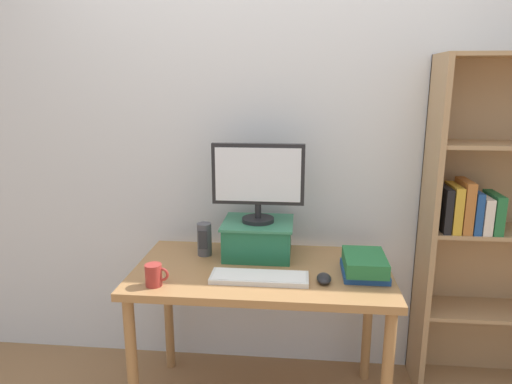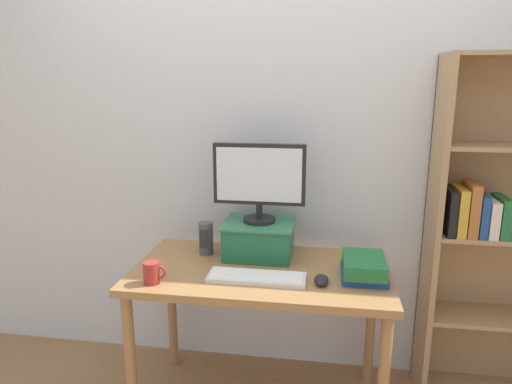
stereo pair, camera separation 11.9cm
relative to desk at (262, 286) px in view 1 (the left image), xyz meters
name	(u,v)px [view 1 (the left image)]	position (x,y,z in m)	size (l,w,h in m)	color
back_wall	(269,142)	(0.00, 0.46, 0.64)	(7.00, 0.08, 2.60)	silver
desk	(262,286)	(0.00, 0.00, 0.00)	(1.21, 0.67, 0.76)	#9E7042
bookshelf_unit	(506,228)	(1.22, 0.31, 0.23)	(0.89, 0.28, 1.75)	tan
riser_box	(258,237)	(-0.03, 0.18, 0.19)	(0.35, 0.31, 0.18)	#1E6642
computer_monitor	(258,179)	(-0.03, 0.17, 0.49)	(0.46, 0.16, 0.40)	black
keyboard	(259,277)	(0.00, -0.13, 0.11)	(0.44, 0.14, 0.02)	silver
computer_mouse	(324,278)	(0.29, -0.13, 0.11)	(0.06, 0.10, 0.04)	black
book_stack	(364,265)	(0.47, -0.03, 0.14)	(0.20, 0.26, 0.10)	navy
coffee_mug	(154,275)	(-0.45, -0.23, 0.14)	(0.10, 0.07, 0.10)	#9E2D28
desk_speaker	(204,239)	(-0.31, 0.15, 0.18)	(0.07, 0.08, 0.17)	#4C4C51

